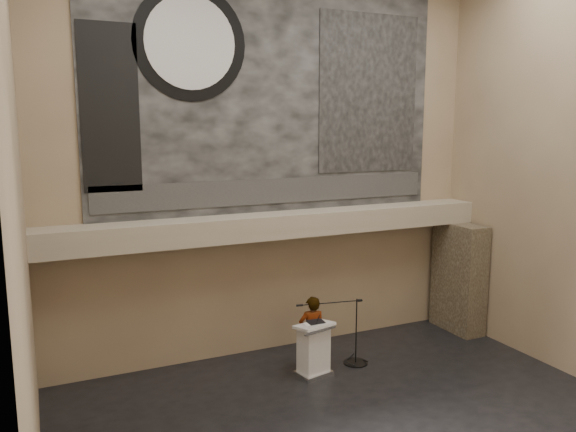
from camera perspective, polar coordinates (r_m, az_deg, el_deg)
name	(u,v)px	position (r m, az deg, el deg)	size (l,w,h in m)	color
floor	(367,432)	(10.18, 8.04, -20.89)	(10.00, 10.00, 0.00)	black
wall_back	(273,164)	(12.38, -1.55, 5.35)	(10.00, 0.02, 8.50)	#876F55
wall_left	(18,197)	(7.41, -25.73, 1.77)	(0.02, 8.00, 8.50)	#876F55
soffit	(280,225)	(12.17, -0.78, -0.88)	(10.00, 0.80, 0.50)	gray
sprinkler_left	(210,244)	(11.64, -7.92, -2.85)	(0.04, 0.04, 0.06)	#B2893D
sprinkler_right	(356,231)	(13.05, 6.97, -1.51)	(0.04, 0.04, 0.06)	#B2893D
banner	(273,96)	(12.33, -1.52, 12.08)	(8.00, 0.05, 5.00)	black
banner_text_strip	(274,191)	(12.37, -1.41, 2.56)	(7.76, 0.02, 0.55)	#2D2D2D
banner_clock_rim	(190,43)	(11.80, -9.90, 16.95)	(2.30, 2.30, 0.02)	black
banner_clock_face	(191,43)	(11.78, -9.87, 16.96)	(1.84, 1.84, 0.02)	silver
banner_building_print	(369,94)	(13.43, 8.23, 12.19)	(2.60, 0.02, 3.60)	black
banner_brick_print	(110,108)	(11.39, -17.65, 10.37)	(1.10, 0.02, 3.20)	black
stone_pier	(459,277)	(14.64, 16.97, -5.96)	(0.60, 1.40, 2.70)	#403527
lectern	(314,349)	(11.81, 2.62, -13.36)	(0.83, 0.67, 1.14)	silver
binder	(316,322)	(11.65, 2.85, -10.71)	(0.33, 0.26, 0.04)	black
papers	(311,325)	(11.54, 2.37, -10.99)	(0.22, 0.31, 0.01)	white
speaker_person	(312,332)	(12.04, 2.44, -11.73)	(0.57, 0.37, 1.56)	silver
mic_stand	(353,354)	(12.51, 6.67, -13.71)	(1.57, 0.52, 1.45)	black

